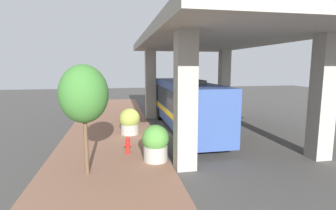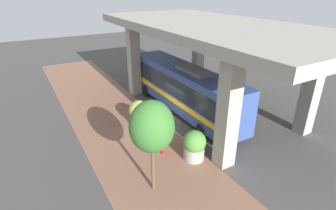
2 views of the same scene
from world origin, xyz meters
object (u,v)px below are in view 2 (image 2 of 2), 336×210
fire_hydrant (163,147)px  planter_middle (194,145)px  bus (184,87)px  planter_front (139,113)px  street_tree_near (152,127)px

fire_hydrant → planter_middle: bearing=-45.2°
bus → planter_front: size_ratio=6.81×
bus → street_tree_near: size_ratio=2.60×
planter_middle → street_tree_near: (-3.14, -1.03, 2.58)m
fire_hydrant → street_tree_near: (-1.85, -2.34, 3.01)m
fire_hydrant → street_tree_near: 4.24m
fire_hydrant → planter_front: bearing=85.8°
planter_front → planter_middle: bearing=-79.6°
planter_front → bus: bearing=3.1°
bus → fire_hydrant: 6.27m
bus → planter_front: bearing=-176.9°
fire_hydrant → planter_front: planter_front is taller
bus → street_tree_near: 9.15m
planter_front → street_tree_near: bearing=-108.5°
fire_hydrant → bus: bearing=45.3°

